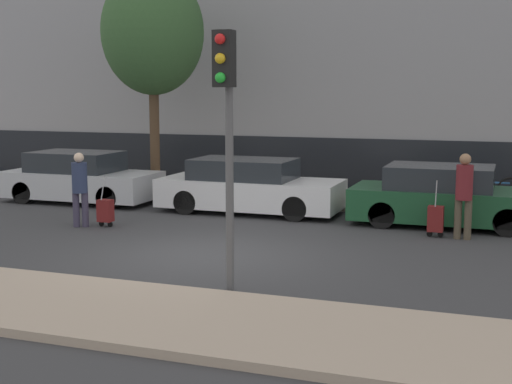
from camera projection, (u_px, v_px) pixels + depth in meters
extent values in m
plane|color=#38383A|center=(207.00, 254.00, 13.32)|extent=(80.00, 80.00, 0.00)
cube|color=tan|center=(96.00, 308.00, 9.82)|extent=(28.00, 2.50, 0.12)
cube|color=tan|center=(308.00, 198.00, 19.82)|extent=(28.00, 3.00, 0.12)
cube|color=black|center=(328.00, 164.00, 21.75)|extent=(27.44, 0.06, 1.60)
cube|color=#B7BABF|center=(82.00, 184.00, 19.46)|extent=(4.22, 1.82, 0.70)
cube|color=#23282D|center=(76.00, 161.00, 19.43)|extent=(2.32, 1.60, 0.53)
cylinder|color=black|center=(107.00, 198.00, 18.29)|extent=(0.60, 0.18, 0.60)
cylinder|color=black|center=(139.00, 189.00, 19.81)|extent=(0.60, 0.18, 0.60)
cylinder|color=black|center=(23.00, 193.00, 19.17)|extent=(0.60, 0.18, 0.60)
cylinder|color=black|center=(59.00, 185.00, 20.69)|extent=(0.60, 0.18, 0.60)
cube|color=silver|center=(250.00, 193.00, 17.79)|extent=(4.54, 1.79, 0.70)
cube|color=#23282D|center=(244.00, 169.00, 17.77)|extent=(2.50, 1.57, 0.50)
cylinder|color=black|center=(295.00, 209.00, 16.60)|extent=(0.60, 0.18, 0.60)
cylinder|color=black|center=(313.00, 199.00, 18.09)|extent=(0.60, 0.18, 0.60)
cylinder|color=black|center=(186.00, 202.00, 17.54)|extent=(0.60, 0.18, 0.60)
cylinder|color=black|center=(212.00, 193.00, 19.04)|extent=(0.60, 0.18, 0.60)
cube|color=#194728|center=(447.00, 204.00, 16.07)|extent=(4.24, 1.86, 0.70)
cube|color=#23282D|center=(440.00, 177.00, 16.04)|extent=(2.33, 1.63, 0.52)
cylinder|color=black|center=(508.00, 223.00, 14.87)|extent=(0.60, 0.18, 0.60)
cylinder|color=black|center=(508.00, 210.00, 16.43)|extent=(0.60, 0.18, 0.60)
cylinder|color=black|center=(382.00, 215.00, 15.76)|extent=(0.60, 0.18, 0.60)
cylinder|color=black|center=(394.00, 204.00, 17.32)|extent=(0.60, 0.18, 0.60)
cylinder|color=#383347|center=(85.00, 210.00, 15.93)|extent=(0.15, 0.15, 0.78)
cylinder|color=#383347|center=(76.00, 210.00, 15.92)|extent=(0.15, 0.15, 0.78)
cylinder|color=#283351|center=(80.00, 178.00, 15.82)|extent=(0.34, 0.34, 0.67)
sphere|color=beige|center=(79.00, 158.00, 15.76)|extent=(0.22, 0.22, 0.22)
cube|color=maroon|center=(105.00, 211.00, 15.94)|extent=(0.32, 0.24, 0.49)
cylinder|color=black|center=(101.00, 224.00, 16.02)|extent=(0.12, 0.03, 0.12)
cylinder|color=black|center=(110.00, 224.00, 15.95)|extent=(0.12, 0.03, 0.12)
cylinder|color=gray|center=(103.00, 188.00, 15.80)|extent=(0.02, 0.19, 0.53)
cylinder|color=#4C4233|center=(458.00, 219.00, 14.64)|extent=(0.15, 0.15, 0.82)
cylinder|color=#4C4233|center=(468.00, 220.00, 14.56)|extent=(0.15, 0.15, 0.82)
cylinder|color=maroon|center=(464.00, 182.00, 14.49)|extent=(0.34, 0.34, 0.71)
sphere|color=#936B4C|center=(465.00, 159.00, 14.42)|extent=(0.23, 0.23, 0.23)
cube|color=maroon|center=(436.00, 219.00, 14.82)|extent=(0.32, 0.24, 0.53)
cylinder|color=black|center=(430.00, 234.00, 14.91)|extent=(0.12, 0.03, 0.12)
cylinder|color=black|center=(441.00, 235.00, 14.83)|extent=(0.12, 0.03, 0.12)
cylinder|color=gray|center=(436.00, 194.00, 14.68)|extent=(0.02, 0.19, 0.53)
cylinder|color=#515154|center=(230.00, 166.00, 10.48)|extent=(0.12, 0.12, 3.88)
cube|color=black|center=(224.00, 59.00, 10.09)|extent=(0.28, 0.24, 0.80)
sphere|color=red|center=(220.00, 39.00, 9.92)|extent=(0.15, 0.15, 0.15)
sphere|color=gold|center=(220.00, 58.00, 9.95)|extent=(0.15, 0.15, 0.15)
sphere|color=green|center=(220.00, 78.00, 9.99)|extent=(0.15, 0.15, 0.15)
torus|color=black|center=(511.00, 191.00, 18.22)|extent=(0.72, 0.06, 0.72)
torus|color=black|center=(468.00, 189.00, 18.58)|extent=(0.72, 0.06, 0.72)
cylinder|color=navy|center=(489.00, 182.00, 18.37)|extent=(1.00, 0.05, 0.05)
cylinder|color=navy|center=(482.00, 174.00, 18.41)|extent=(0.04, 0.04, 0.40)
cylinder|color=#4C3826|center=(155.00, 136.00, 20.47)|extent=(0.28, 0.28, 3.22)
ellipsoid|color=#33562D|center=(153.00, 32.00, 20.06)|extent=(2.90, 2.90, 3.54)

